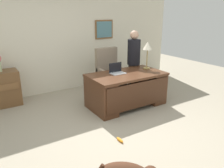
{
  "coord_description": "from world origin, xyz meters",
  "views": [
    {
      "loc": [
        -2.08,
        -3.12,
        2.07
      ],
      "look_at": [
        0.09,
        0.3,
        0.75
      ],
      "focal_mm": 36.38,
      "sensor_mm": 36.0,
      "label": 1
    }
  ],
  "objects_px": {
    "laptop": "(117,71)",
    "dog_toy_plush": "(120,140)",
    "armchair": "(110,74)",
    "person_standing": "(134,62)",
    "desk": "(127,89)",
    "desk_lamp": "(148,48)"
  },
  "relations": [
    {
      "from": "laptop",
      "to": "dog_toy_plush",
      "type": "bearing_deg",
      "value": -121.43
    },
    {
      "from": "armchair",
      "to": "person_standing",
      "type": "bearing_deg",
      "value": -30.91
    },
    {
      "from": "desk",
      "to": "dog_toy_plush",
      "type": "xyz_separation_m",
      "value": [
        -0.97,
        -1.16,
        -0.38
      ]
    },
    {
      "from": "person_standing",
      "to": "dog_toy_plush",
      "type": "height_order",
      "value": "person_standing"
    },
    {
      "from": "person_standing",
      "to": "desk_lamp",
      "type": "relative_size",
      "value": 2.54
    },
    {
      "from": "laptop",
      "to": "person_standing",
      "type": "bearing_deg",
      "value": 27.87
    },
    {
      "from": "desk_lamp",
      "to": "dog_toy_plush",
      "type": "height_order",
      "value": "desk_lamp"
    },
    {
      "from": "armchair",
      "to": "laptop",
      "type": "xyz_separation_m",
      "value": [
        -0.26,
        -0.73,
        0.29
      ]
    },
    {
      "from": "person_standing",
      "to": "laptop",
      "type": "bearing_deg",
      "value": -152.13
    },
    {
      "from": "dog_toy_plush",
      "to": "person_standing",
      "type": "bearing_deg",
      "value": 47.51
    },
    {
      "from": "desk_lamp",
      "to": "dog_toy_plush",
      "type": "distance_m",
      "value": 2.41
    },
    {
      "from": "laptop",
      "to": "dog_toy_plush",
      "type": "relative_size",
      "value": 1.77
    },
    {
      "from": "laptop",
      "to": "armchair",
      "type": "bearing_deg",
      "value": 70.18
    },
    {
      "from": "laptop",
      "to": "dog_toy_plush",
      "type": "height_order",
      "value": "laptop"
    },
    {
      "from": "desk",
      "to": "dog_toy_plush",
      "type": "relative_size",
      "value": 9.28
    },
    {
      "from": "desk",
      "to": "desk_lamp",
      "type": "relative_size",
      "value": 2.66
    },
    {
      "from": "desk",
      "to": "desk_lamp",
      "type": "bearing_deg",
      "value": 11.27
    },
    {
      "from": "person_standing",
      "to": "dog_toy_plush",
      "type": "distance_m",
      "value": 2.49
    },
    {
      "from": "desk",
      "to": "person_standing",
      "type": "xyz_separation_m",
      "value": [
        0.62,
        0.58,
        0.42
      ]
    },
    {
      "from": "person_standing",
      "to": "desk_lamp",
      "type": "distance_m",
      "value": 0.62
    },
    {
      "from": "laptop",
      "to": "desk_lamp",
      "type": "xyz_separation_m",
      "value": [
        0.83,
        -0.04,
        0.44
      ]
    },
    {
      "from": "armchair",
      "to": "person_standing",
      "type": "relative_size",
      "value": 0.73
    }
  ]
}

